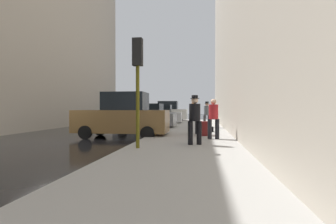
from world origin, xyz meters
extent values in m
plane|color=black|center=(0.00, 0.00, 0.00)|extent=(120.00, 120.00, 0.00)
cube|color=gray|center=(6.00, 0.00, 0.07)|extent=(4.00, 40.00, 0.15)
cube|color=brown|center=(2.60, 1.76, 0.82)|extent=(4.62, 1.88, 1.10)
cube|color=black|center=(2.80, 1.77, 1.80)|extent=(2.08, 1.58, 0.90)
cylinder|color=black|center=(1.10, 2.67, 0.32)|extent=(0.64, 0.23, 0.64)
cylinder|color=black|center=(1.11, 0.83, 0.32)|extent=(0.64, 0.23, 0.64)
cylinder|color=black|center=(4.09, 2.70, 0.32)|extent=(0.64, 0.23, 0.64)
cylinder|color=black|center=(4.10, 0.86, 0.32)|extent=(0.64, 0.23, 0.64)
cube|color=slate|center=(2.60, 7.20, 0.69)|extent=(4.26, 1.97, 0.84)
cube|color=black|center=(2.80, 7.20, 1.44)|extent=(1.94, 1.62, 0.70)
cylinder|color=black|center=(1.26, 8.17, 0.32)|extent=(0.65, 0.24, 0.64)
cylinder|color=black|center=(1.21, 6.33, 0.32)|extent=(0.65, 0.24, 0.64)
cylinder|color=black|center=(3.99, 8.08, 0.32)|extent=(0.65, 0.24, 0.64)
cylinder|color=black|center=(3.94, 6.24, 0.32)|extent=(0.65, 0.24, 0.64)
cube|color=#B7BABF|center=(2.60, 12.65, 0.69)|extent=(4.25, 1.96, 0.84)
cube|color=black|center=(2.80, 12.65, 1.44)|extent=(1.93, 1.62, 0.70)
cylinder|color=black|center=(1.21, 13.53, 0.32)|extent=(0.65, 0.24, 0.64)
cylinder|color=black|center=(1.26, 11.69, 0.32)|extent=(0.65, 0.24, 0.64)
cylinder|color=black|center=(3.94, 13.60, 0.32)|extent=(0.65, 0.24, 0.64)
cylinder|color=black|center=(3.99, 11.77, 0.32)|extent=(0.65, 0.24, 0.64)
cube|color=silver|center=(2.60, 17.65, 0.82)|extent=(4.61, 1.87, 1.10)
cube|color=black|center=(2.80, 17.65, 1.80)|extent=(2.08, 1.58, 0.90)
cylinder|color=black|center=(1.10, 18.56, 0.32)|extent=(0.64, 0.22, 0.64)
cylinder|color=black|center=(1.11, 16.72, 0.32)|extent=(0.64, 0.22, 0.64)
cylinder|color=black|center=(4.09, 18.58, 0.32)|extent=(0.64, 0.22, 0.64)
cylinder|color=black|center=(4.10, 16.74, 0.32)|extent=(0.64, 0.22, 0.64)
cylinder|color=red|center=(4.45, 2.90, 0.43)|extent=(0.22, 0.22, 0.55)
sphere|color=red|center=(4.45, 2.90, 0.76)|extent=(0.20, 0.20, 0.20)
cylinder|color=red|center=(4.29, 2.90, 0.45)|extent=(0.10, 0.09, 0.09)
cylinder|color=red|center=(4.61, 2.90, 0.45)|extent=(0.10, 0.09, 0.09)
cylinder|color=#514C0F|center=(4.50, -2.48, 1.95)|extent=(0.12, 0.12, 3.60)
cube|color=black|center=(4.50, -2.48, 3.30)|extent=(0.32, 0.24, 0.90)
sphere|color=red|center=(4.50, -2.35, 3.58)|extent=(0.14, 0.14, 0.14)
sphere|color=yellow|center=(4.50, -2.35, 3.30)|extent=(0.14, 0.14, 0.14)
sphere|color=green|center=(4.50, -2.35, 3.02)|extent=(0.14, 0.14, 0.14)
cylinder|color=black|center=(6.01, 2.38, 0.57)|extent=(0.22, 0.22, 0.85)
cylinder|color=black|center=(6.32, 2.48, 0.57)|extent=(0.22, 0.22, 0.85)
cylinder|color=tan|center=(6.17, 2.43, 1.31)|extent=(0.50, 0.50, 0.62)
sphere|color=tan|center=(6.17, 2.43, 1.74)|extent=(0.24, 0.24, 0.24)
cylinder|color=black|center=(7.23, 0.45, 0.57)|extent=(0.20, 0.20, 0.85)
cylinder|color=black|center=(6.91, 0.41, 0.57)|extent=(0.20, 0.20, 0.85)
cylinder|color=#A51E23|center=(7.07, 0.43, 1.31)|extent=(0.45, 0.45, 0.62)
sphere|color=tan|center=(7.07, 0.43, 1.74)|extent=(0.24, 0.24, 0.24)
cylinder|color=#333338|center=(6.73, 7.10, 0.57)|extent=(0.22, 0.22, 0.85)
cylinder|color=#333338|center=(7.04, 7.18, 0.57)|extent=(0.22, 0.22, 0.85)
cylinder|color=#4C5156|center=(6.88, 7.14, 1.31)|extent=(0.49, 0.49, 0.62)
sphere|color=tan|center=(6.88, 7.14, 1.74)|extent=(0.24, 0.24, 0.24)
cylinder|color=black|center=(6.88, 7.14, 1.81)|extent=(0.34, 0.34, 0.02)
cylinder|color=black|center=(6.88, 7.14, 1.87)|extent=(0.23, 0.23, 0.11)
cylinder|color=black|center=(6.49, -1.39, 0.57)|extent=(0.22, 0.22, 0.85)
cylinder|color=black|center=(6.18, -1.47, 0.57)|extent=(0.22, 0.22, 0.85)
cylinder|color=black|center=(6.33, -1.43, 1.31)|extent=(0.49, 0.49, 0.62)
sphere|color=beige|center=(6.33, -1.43, 1.74)|extent=(0.24, 0.24, 0.24)
cylinder|color=black|center=(6.33, -1.43, 1.81)|extent=(0.34, 0.34, 0.02)
cylinder|color=black|center=(6.33, -1.43, 1.87)|extent=(0.23, 0.23, 0.11)
cube|color=#591414|center=(6.71, 1.81, 0.49)|extent=(0.46, 0.62, 0.68)
cylinder|color=#333333|center=(6.71, 1.81, 1.01)|extent=(0.02, 0.02, 0.36)
cube|color=black|center=(7.04, 3.86, 0.29)|extent=(0.32, 0.44, 0.28)
camera|label=1|loc=(6.64, -10.87, 1.45)|focal=28.00mm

